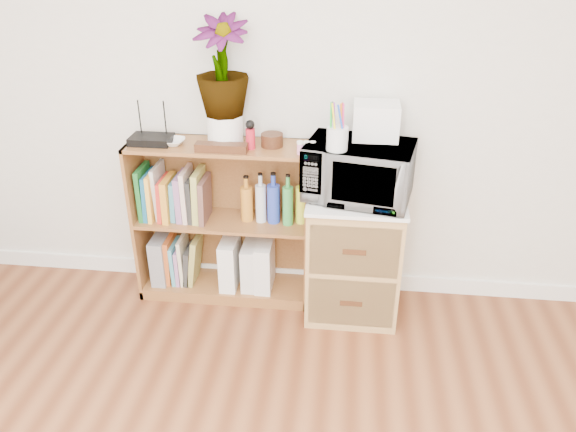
# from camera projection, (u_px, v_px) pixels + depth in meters

# --- Properties ---
(skirting_board) EXTENTS (4.00, 0.02, 0.10)m
(skirting_board) POSITION_uv_depth(u_px,v_px,m) (287.00, 275.00, 3.50)
(skirting_board) COLOR white
(skirting_board) RESTS_ON ground
(bookshelf) EXTENTS (1.00, 0.30, 0.95)m
(bookshelf) POSITION_uv_depth(u_px,v_px,m) (223.00, 223.00, 3.22)
(bookshelf) COLOR brown
(bookshelf) RESTS_ON ground
(wicker_unit) EXTENTS (0.50, 0.45, 0.70)m
(wicker_unit) POSITION_uv_depth(u_px,v_px,m) (353.00, 256.00, 3.13)
(wicker_unit) COLOR #9E7542
(wicker_unit) RESTS_ON ground
(microwave) EXTENTS (0.60, 0.46, 0.30)m
(microwave) POSITION_uv_depth(u_px,v_px,m) (359.00, 171.00, 2.88)
(microwave) COLOR silver
(microwave) RESTS_ON wicker_unit
(pen_cup) EXTENTS (0.10, 0.10, 0.12)m
(pen_cup) POSITION_uv_depth(u_px,v_px,m) (337.00, 139.00, 2.71)
(pen_cup) COLOR silver
(pen_cup) RESTS_ON microwave
(small_appliance) EXTENTS (0.23, 0.19, 0.18)m
(small_appliance) POSITION_uv_depth(u_px,v_px,m) (376.00, 121.00, 2.85)
(small_appliance) COLOR white
(small_appliance) RESTS_ON microwave
(router) EXTENTS (0.22, 0.15, 0.04)m
(router) POSITION_uv_depth(u_px,v_px,m) (151.00, 140.00, 3.01)
(router) COLOR black
(router) RESTS_ON bookshelf
(white_bowl) EXTENTS (0.13, 0.13, 0.03)m
(white_bowl) POSITION_uv_depth(u_px,v_px,m) (173.00, 142.00, 2.99)
(white_bowl) COLOR white
(white_bowl) RESTS_ON bookshelf
(plant_pot) EXTENTS (0.19, 0.19, 0.16)m
(plant_pot) POSITION_uv_depth(u_px,v_px,m) (225.00, 129.00, 2.98)
(plant_pot) COLOR white
(plant_pot) RESTS_ON bookshelf
(potted_plant) EXTENTS (0.28, 0.28, 0.50)m
(potted_plant) POSITION_uv_depth(u_px,v_px,m) (222.00, 66.00, 2.82)
(potted_plant) COLOR #357A31
(potted_plant) RESTS_ON plant_pot
(trinket_box) EXTENTS (0.27, 0.07, 0.04)m
(trinket_box) POSITION_uv_depth(u_px,v_px,m) (221.00, 148.00, 2.90)
(trinket_box) COLOR #32180D
(trinket_box) RESTS_ON bookshelf
(kokeshi_doll) EXTENTS (0.05, 0.05, 0.11)m
(kokeshi_doll) POSITION_uv_depth(u_px,v_px,m) (251.00, 139.00, 2.92)
(kokeshi_doll) COLOR #B61628
(kokeshi_doll) RESTS_ON bookshelf
(wooden_bowl) EXTENTS (0.12, 0.12, 0.07)m
(wooden_bowl) POSITION_uv_depth(u_px,v_px,m) (272.00, 140.00, 2.96)
(wooden_bowl) COLOR #33180D
(wooden_bowl) RESTS_ON bookshelf
(paint_jars) EXTENTS (0.12, 0.04, 0.06)m
(paint_jars) POSITION_uv_depth(u_px,v_px,m) (306.00, 149.00, 2.86)
(paint_jars) COLOR pink
(paint_jars) RESTS_ON bookshelf
(file_box) EXTENTS (0.09, 0.23, 0.29)m
(file_box) POSITION_uv_depth(u_px,v_px,m) (162.00, 257.00, 3.38)
(file_box) COLOR gray
(file_box) RESTS_ON bookshelf
(magazine_holder_left) EXTENTS (0.09, 0.24, 0.30)m
(magazine_holder_left) POSITION_uv_depth(u_px,v_px,m) (230.00, 262.00, 3.32)
(magazine_holder_left) COLOR silver
(magazine_holder_left) RESTS_ON bookshelf
(magazine_holder_mid) EXTENTS (0.09, 0.22, 0.27)m
(magazine_holder_mid) POSITION_uv_depth(u_px,v_px,m) (251.00, 265.00, 3.32)
(magazine_holder_mid) COLOR silver
(magazine_holder_mid) RESTS_ON bookshelf
(magazine_holder_right) EXTENTS (0.09, 0.24, 0.29)m
(magazine_holder_right) POSITION_uv_depth(u_px,v_px,m) (265.00, 264.00, 3.30)
(magazine_holder_right) COLOR silver
(magazine_holder_right) RESTS_ON bookshelf
(cookbooks) EXTENTS (0.39, 0.20, 0.31)m
(cookbooks) POSITION_uv_depth(u_px,v_px,m) (175.00, 195.00, 3.17)
(cookbooks) COLOR #1A6325
(cookbooks) RESTS_ON bookshelf
(liquor_bottles) EXTENTS (0.45, 0.07, 0.29)m
(liquor_bottles) POSITION_uv_depth(u_px,v_px,m) (280.00, 200.00, 3.11)
(liquor_bottles) COLOR #BB7423
(liquor_bottles) RESTS_ON bookshelf
(lower_books) EXTENTS (0.21, 0.19, 0.30)m
(lower_books) POSITION_uv_depth(u_px,v_px,m) (184.00, 260.00, 3.37)
(lower_books) COLOR #B85220
(lower_books) RESTS_ON bookshelf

